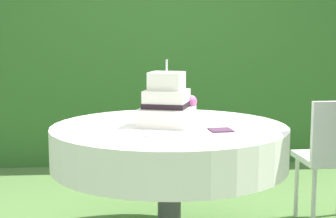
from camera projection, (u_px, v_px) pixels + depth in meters
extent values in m
cube|color=#336628|center=(150.00, 47.00, 5.35)|extent=(6.38, 0.63, 2.39)
cylinder|color=#4C4C51|center=(169.00, 190.00, 3.10)|extent=(0.14, 0.14, 0.74)
cylinder|color=brown|center=(169.00, 128.00, 3.04)|extent=(1.39, 1.39, 0.03)
cylinder|color=white|center=(169.00, 145.00, 3.06)|extent=(1.42, 1.42, 0.24)
cube|color=white|center=(167.00, 117.00, 3.04)|extent=(0.39, 0.39, 0.11)
cube|color=white|center=(167.00, 99.00, 3.03)|extent=(0.31, 0.31, 0.11)
cube|color=black|center=(167.00, 105.00, 3.03)|extent=(0.32, 0.32, 0.03)
cube|color=white|center=(167.00, 81.00, 3.01)|extent=(0.24, 0.24, 0.11)
sphere|color=#C6599E|center=(190.00, 101.00, 3.12)|extent=(0.08, 0.08, 0.08)
cylinder|color=silver|center=(167.00, 66.00, 3.00)|extent=(0.01, 0.01, 0.07)
cylinder|color=white|center=(247.00, 124.00, 3.05)|extent=(0.11, 0.11, 0.01)
cylinder|color=white|center=(187.00, 117.00, 3.33)|extent=(0.10, 0.10, 0.01)
cylinder|color=white|center=(156.00, 135.00, 2.72)|extent=(0.13, 0.13, 0.01)
cube|color=#4C2D47|center=(221.00, 130.00, 2.87)|extent=(0.14, 0.14, 0.01)
cylinder|color=white|center=(297.00, 187.00, 3.68)|extent=(0.03, 0.03, 0.45)
cylinder|color=white|center=(314.00, 201.00, 3.36)|extent=(0.03, 0.03, 0.45)
cube|color=white|center=(328.00, 158.00, 3.50)|extent=(0.41, 0.41, 0.04)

